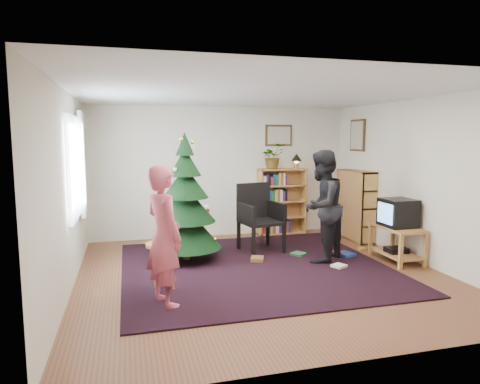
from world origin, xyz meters
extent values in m
plane|color=brown|center=(0.00, 0.00, 0.00)|extent=(5.00, 5.00, 0.00)
plane|color=white|center=(0.00, 0.00, 2.50)|extent=(5.00, 5.00, 0.00)
cube|color=silver|center=(0.00, 2.50, 1.25)|extent=(5.00, 0.02, 2.50)
cube|color=silver|center=(0.00, -2.50, 1.25)|extent=(5.00, 0.02, 2.50)
cube|color=silver|center=(-2.50, 0.00, 1.25)|extent=(0.02, 5.00, 2.50)
cube|color=silver|center=(2.50, 0.00, 1.25)|extent=(0.02, 5.00, 2.50)
cube|color=black|center=(0.00, 0.30, 0.01)|extent=(3.80, 3.60, 0.02)
cube|color=silver|center=(-2.47, 0.60, 1.50)|extent=(0.04, 1.20, 1.40)
cube|color=white|center=(-2.43, 1.30, 1.50)|extent=(0.06, 0.35, 1.60)
cube|color=#4C3319|center=(1.15, 2.48, 1.95)|extent=(0.55, 0.03, 0.42)
cube|color=beige|center=(1.15, 2.48, 1.95)|extent=(0.47, 0.01, 0.34)
cube|color=#4C3319|center=(2.48, 1.75, 1.95)|extent=(0.03, 0.50, 0.60)
cube|color=beige|center=(2.48, 1.75, 1.95)|extent=(0.01, 0.42, 0.52)
cylinder|color=#3F2816|center=(-0.92, 0.92, 0.11)|extent=(0.11, 0.11, 0.21)
cone|color=black|center=(-0.92, 0.92, 0.52)|extent=(1.10, 1.10, 0.62)
cone|color=black|center=(-0.92, 0.92, 0.89)|extent=(0.92, 0.92, 0.55)
cone|color=black|center=(-0.92, 0.92, 1.23)|extent=(0.71, 0.71, 0.49)
cone|color=black|center=(-0.92, 0.92, 1.54)|extent=(0.50, 0.50, 0.42)
cone|color=black|center=(-0.92, 0.92, 1.81)|extent=(0.28, 0.28, 0.35)
cube|color=#C59146|center=(1.18, 2.34, 0.65)|extent=(0.95, 0.30, 1.30)
cube|color=#C59146|center=(1.18, 2.34, 1.29)|extent=(0.95, 0.30, 0.03)
cube|color=#C59146|center=(2.34, 1.51, 0.65)|extent=(0.30, 0.95, 1.30)
cube|color=#C59146|center=(2.34, 1.51, 1.29)|extent=(0.30, 0.95, 0.03)
cube|color=#C59146|center=(2.22, 0.05, 0.53)|extent=(0.48, 0.86, 0.04)
cube|color=#C59146|center=(2.01, -0.35, 0.26)|extent=(0.05, 0.05, 0.51)
cube|color=#C59146|center=(2.43, -0.35, 0.26)|extent=(0.05, 0.05, 0.51)
cube|color=#C59146|center=(2.01, 0.44, 0.26)|extent=(0.05, 0.05, 0.51)
cube|color=#C59146|center=(2.43, 0.44, 0.26)|extent=(0.05, 0.05, 0.51)
cube|color=#C59146|center=(2.22, 0.05, 0.12)|extent=(0.44, 0.82, 0.03)
cube|color=black|center=(2.22, 0.05, 0.17)|extent=(0.30, 0.25, 0.08)
cube|color=black|center=(2.22, 0.05, 0.76)|extent=(0.44, 0.49, 0.43)
cube|color=#5BA9F7|center=(1.99, 0.05, 0.76)|extent=(0.01, 0.38, 0.31)
cube|color=black|center=(0.35, 1.10, 0.51)|extent=(0.72, 0.72, 0.05)
cube|color=black|center=(0.35, 1.39, 0.83)|extent=(0.62, 0.16, 0.62)
cube|color=black|center=(0.07, 0.82, 0.25)|extent=(0.06, 0.06, 0.51)
cube|color=black|center=(0.64, 0.82, 0.25)|extent=(0.06, 0.06, 0.51)
cube|color=black|center=(0.07, 1.38, 0.25)|extent=(0.06, 0.06, 0.51)
cube|color=black|center=(0.64, 1.38, 0.25)|extent=(0.06, 0.06, 0.51)
cylinder|color=#C59146|center=(-1.41, -0.37, 0.60)|extent=(0.37, 0.37, 0.04)
cylinder|color=#C59146|center=(-1.27, -0.37, 0.29)|extent=(0.05, 0.05, 0.58)
cylinder|color=#C59146|center=(-1.47, -0.25, 0.29)|extent=(0.05, 0.05, 0.58)
cylinder|color=#C59146|center=(-1.47, -0.48, 0.29)|extent=(0.05, 0.05, 0.58)
imported|color=#CA5168|center=(-1.40, -0.81, 0.81)|extent=(0.58, 0.69, 1.61)
imported|color=black|center=(1.08, 0.34, 0.86)|extent=(1.06, 1.03, 1.72)
imported|color=gray|center=(0.98, 2.34, 1.55)|extent=(0.54, 0.50, 0.49)
cylinder|color=#A57F33|center=(1.48, 2.34, 1.35)|extent=(0.09, 0.09, 0.09)
sphere|color=#FFD88C|center=(1.48, 2.34, 1.44)|extent=(0.09, 0.09, 0.09)
cone|color=black|center=(1.48, 2.34, 1.52)|extent=(0.22, 0.22, 0.14)
cube|color=#A51E19|center=(1.46, 0.53, 0.04)|extent=(0.20, 0.20, 0.08)
cube|color=navy|center=(1.59, 0.47, 0.04)|extent=(0.20, 0.20, 0.08)
cube|color=#1E592D|center=(0.86, 0.70, 0.04)|extent=(0.20, 0.20, 0.08)
cube|color=gold|center=(2.05, 0.76, 0.04)|extent=(0.20, 0.20, 0.08)
cube|color=brown|center=(0.12, 0.56, 0.04)|extent=(0.20, 0.20, 0.08)
cube|color=beige|center=(1.18, -0.07, 0.04)|extent=(0.20, 0.20, 0.08)
camera|label=1|loc=(-1.79, -5.57, 1.90)|focal=32.00mm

